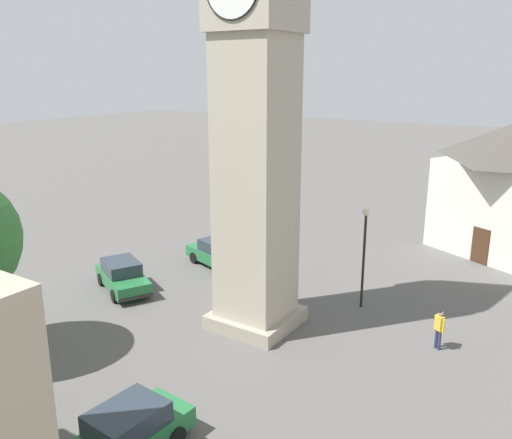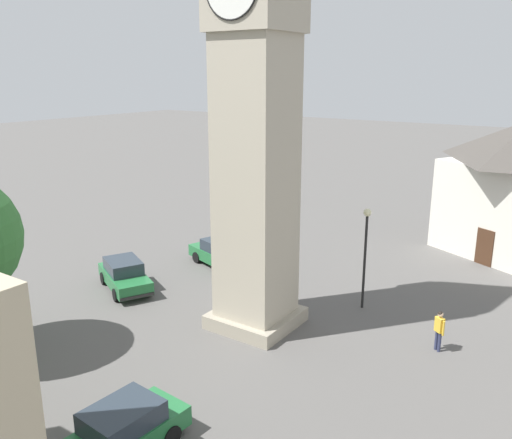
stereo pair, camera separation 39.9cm
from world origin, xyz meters
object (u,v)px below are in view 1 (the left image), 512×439
Objects in this scene: lamp_post at (365,241)px; car_red_corner at (218,253)px; clock_tower at (256,17)px; car_blue_kerb at (125,434)px; pedestrian at (439,326)px; car_silver_kerb at (122,276)px.

car_red_corner is at bearing 175.76° from lamp_post.
clock_tower is 10.80m from lamp_post.
car_blue_kerb is 2.51× the size of pedestrian.
car_silver_kerb is 0.93× the size of lamp_post.
lamp_post reaches higher than pedestrian.
clock_tower is 14.19m from car_silver_kerb.
car_silver_kerb and car_red_corner have the same top height.
car_red_corner is 0.93× the size of lamp_post.
car_blue_kerb is (1.48, -9.04, -11.89)m from clock_tower.
clock_tower is 4.86× the size of car_silver_kerb.
lamp_post reaches higher than car_blue_kerb.
clock_tower is 13.89m from pedestrian.
car_silver_kerb is 12.12m from lamp_post.
clock_tower is 4.87× the size of car_red_corner.
lamp_post is at bearing 153.24° from pedestrian.
clock_tower is at bearing 3.96° from car_silver_kerb.
clock_tower is at bearing -163.33° from pedestrian.
lamp_post is (10.87, 4.77, 2.47)m from car_silver_kerb.
lamp_post is (1.67, 13.27, 2.47)m from car_blue_kerb.
lamp_post reaches higher than car_silver_kerb.
pedestrian is at bearing 16.67° from clock_tower.
car_blue_kerb is at bearing -62.39° from car_red_corner.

